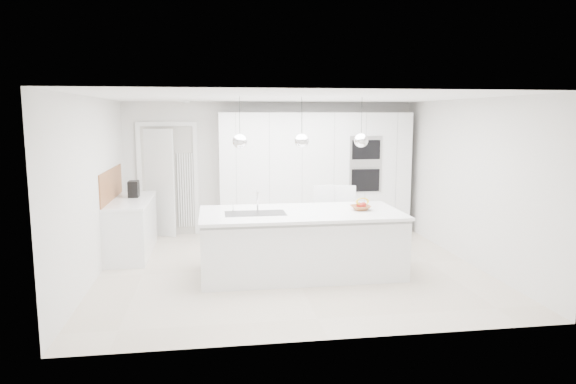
{
  "coord_description": "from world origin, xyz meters",
  "views": [
    {
      "loc": [
        -1.13,
        -7.29,
        2.25
      ],
      "look_at": [
        0.0,
        0.3,
        1.1
      ],
      "focal_mm": 32.0,
      "sensor_mm": 36.0,
      "label": 1
    }
  ],
  "objects": [
    {
      "name": "island_base",
      "position": [
        0.1,
        -0.3,
        0.43
      ],
      "size": [
        2.8,
        1.2,
        0.86
      ],
      "primitive_type": "cube",
      "color": "white",
      "rests_on": "floor"
    },
    {
      "name": "hallway_door",
      "position": [
        -2.2,
        2.42,
        1.0
      ],
      "size": [
        0.76,
        0.38,
        2.0
      ],
      "primitive_type": "cube",
      "rotation": [
        0.0,
        0.0,
        -0.44
      ],
      "color": "white",
      "rests_on": "floor"
    },
    {
      "name": "pendant_left",
      "position": [
        -0.75,
        -0.3,
        1.9
      ],
      "size": [
        0.2,
        0.2,
        0.2
      ],
      "primitive_type": "sphere",
      "color": "white",
      "rests_on": "ceiling"
    },
    {
      "name": "radiator",
      "position": [
        -1.63,
        2.46,
        0.85
      ],
      "size": [
        0.32,
        0.04,
        1.4
      ],
      "primitive_type": null,
      "color": "white",
      "rests_on": "floor"
    },
    {
      "name": "pendant_mid",
      "position": [
        0.1,
        -0.3,
        1.9
      ],
      "size": [
        0.2,
        0.2,
        0.2
      ],
      "primitive_type": "sphere",
      "color": "white",
      "rests_on": "ceiling"
    },
    {
      "name": "fruit_bowl",
      "position": [
        0.97,
        -0.27,
        0.93
      ],
      "size": [
        0.31,
        0.31,
        0.07
      ],
      "primitive_type": "imported",
      "rotation": [
        0.0,
        0.0,
        0.1
      ],
      "color": "#9C5E32",
      "rests_on": "island_worktop"
    },
    {
      "name": "doorway_frame",
      "position": [
        -1.95,
        2.47,
        1.02
      ],
      "size": [
        1.11,
        0.08,
        2.13
      ],
      "primitive_type": null,
      "color": "white",
      "rests_on": "floor"
    },
    {
      "name": "ceiling",
      "position": [
        0.0,
        0.0,
        2.5
      ],
      "size": [
        5.5,
        5.5,
        0.0
      ],
      "primitive_type": "plane",
      "rotation": [
        3.14,
        0.0,
        0.0
      ],
      "color": "white",
      "rests_on": "wall_back"
    },
    {
      "name": "apple_b",
      "position": [
        1.01,
        -0.27,
        0.97
      ],
      "size": [
        0.09,
        0.09,
        0.09
      ],
      "primitive_type": "sphere",
      "color": "#A6211A",
      "rests_on": "fruit_bowl"
    },
    {
      "name": "oven_stack",
      "position": [
        1.7,
        1.89,
        1.35
      ],
      "size": [
        0.62,
        0.04,
        1.05
      ],
      "primitive_type": null,
      "color": "#A5A5A8",
      "rests_on": "tall_cabinets"
    },
    {
      "name": "banana_bunch",
      "position": [
        1.0,
        -0.27,
        1.02
      ],
      "size": [
        0.25,
        0.18,
        0.23
      ],
      "primitive_type": "torus",
      "rotation": [
        1.22,
        0.0,
        0.35
      ],
      "color": "gold",
      "rests_on": "fruit_bowl"
    },
    {
      "name": "apple_c",
      "position": [
        0.97,
        -0.29,
        0.97
      ],
      "size": [
        0.08,
        0.08,
        0.08
      ],
      "primitive_type": "sphere",
      "color": "#A6211A",
      "rests_on": "fruit_bowl"
    },
    {
      "name": "wall_left",
      "position": [
        -2.75,
        0.0,
        1.25
      ],
      "size": [
        0.0,
        5.0,
        5.0
      ],
      "primitive_type": "plane",
      "rotation": [
        1.57,
        0.0,
        1.57
      ],
      "color": "silver",
      "rests_on": "ground"
    },
    {
      "name": "espresso_machine",
      "position": [
        -2.43,
        1.44,
        1.03
      ],
      "size": [
        0.16,
        0.25,
        0.27
      ],
      "primitive_type": "cube",
      "rotation": [
        0.0,
        0.0,
        -0.01
      ],
      "color": "black",
      "rests_on": "left_worktop"
    },
    {
      "name": "island_sink",
      "position": [
        -0.55,
        -0.3,
        0.82
      ],
      "size": [
        0.84,
        0.44,
        0.18
      ],
      "primitive_type": null,
      "color": "#3F3F42",
      "rests_on": "island_worktop"
    },
    {
      "name": "oak_backsplash",
      "position": [
        -2.74,
        1.2,
        1.15
      ],
      "size": [
        0.02,
        1.8,
        0.5
      ],
      "primitive_type": "cube",
      "color": "#9C5E32",
      "rests_on": "wall_left"
    },
    {
      "name": "bar_stool_left",
      "position": [
        0.65,
        0.57,
        0.56
      ],
      "size": [
        0.45,
        0.57,
        1.12
      ],
      "primitive_type": null,
      "rotation": [
        0.0,
        0.0,
        0.15
      ],
      "color": "white",
      "rests_on": "floor"
    },
    {
      "name": "pendant_right",
      "position": [
        0.95,
        -0.3,
        1.9
      ],
      "size": [
        0.2,
        0.2,
        0.2
      ],
      "primitive_type": "sphere",
      "color": "white",
      "rests_on": "ceiling"
    },
    {
      "name": "left_base_cabinets",
      "position": [
        -2.45,
        1.2,
        0.43
      ],
      "size": [
        0.6,
        1.8,
        0.86
      ],
      "primitive_type": "cube",
      "color": "white",
      "rests_on": "floor"
    },
    {
      "name": "island_tap",
      "position": [
        -0.5,
        -0.1,
        1.05
      ],
      "size": [
        0.02,
        0.02,
        0.3
      ],
      "primitive_type": "cylinder",
      "color": "white",
      "rests_on": "island_worktop"
    },
    {
      "name": "island_worktop",
      "position": [
        0.1,
        -0.25,
        0.88
      ],
      "size": [
        2.84,
        1.4,
        0.04
      ],
      "primitive_type": "cube",
      "color": "white",
      "rests_on": "island_base"
    },
    {
      "name": "bar_stool_right",
      "position": [
        1.0,
        0.59,
        0.56
      ],
      "size": [
        0.49,
        0.59,
        1.11
      ],
      "primitive_type": null,
      "rotation": [
        0.0,
        0.0,
        -0.28
      ],
      "color": "white",
      "rests_on": "floor"
    },
    {
      "name": "floor",
      "position": [
        0.0,
        0.0,
        0.0
      ],
      "size": [
        5.5,
        5.5,
        0.0
      ],
      "primitive_type": "plane",
      "color": "beige",
      "rests_on": "ground"
    },
    {
      "name": "tall_cabinets",
      "position": [
        0.8,
        2.2,
        1.15
      ],
      "size": [
        3.6,
        0.6,
        2.3
      ],
      "primitive_type": "cube",
      "color": "white",
      "rests_on": "floor"
    },
    {
      "name": "apple_a",
      "position": [
        0.95,
        -0.26,
        0.97
      ],
      "size": [
        0.08,
        0.08,
        0.08
      ],
      "primitive_type": "sphere",
      "color": "#A6211A",
      "rests_on": "fruit_bowl"
    },
    {
      "name": "left_worktop",
      "position": [
        -2.45,
        1.2,
        0.88
      ],
      "size": [
        0.62,
        1.82,
        0.04
      ],
      "primitive_type": "cube",
      "color": "white",
      "rests_on": "left_base_cabinets"
    },
    {
      "name": "wall_back",
      "position": [
        0.0,
        2.5,
        1.25
      ],
      "size": [
        5.5,
        0.0,
        5.5
      ],
      "primitive_type": "plane",
      "rotation": [
        1.57,
        0.0,
        0.0
      ],
      "color": "silver",
      "rests_on": "ground"
    }
  ]
}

